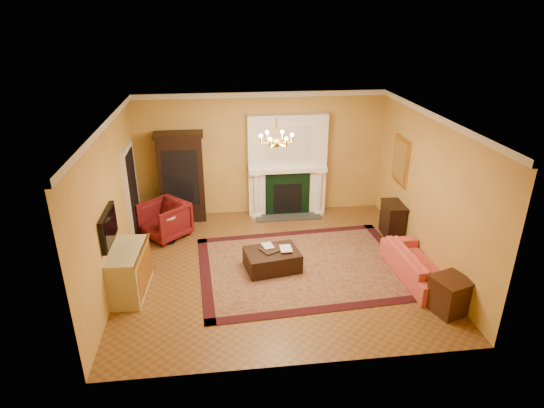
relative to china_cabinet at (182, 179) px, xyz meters
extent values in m
cube|color=brown|center=(1.93, -2.49, -1.05)|extent=(6.00, 5.50, 0.02)
cube|color=white|center=(1.93, -2.49, 1.97)|extent=(6.00, 5.50, 0.02)
cube|color=gold|center=(1.93, 0.27, 0.46)|extent=(6.00, 0.02, 3.00)
cube|color=gold|center=(1.93, -5.25, 0.46)|extent=(6.00, 0.02, 3.00)
cube|color=gold|center=(-1.08, -2.49, 0.46)|extent=(0.02, 5.50, 3.00)
cube|color=gold|center=(4.94, -2.49, 0.46)|extent=(0.02, 5.50, 3.00)
cube|color=white|center=(2.53, 0.10, 0.21)|extent=(1.90, 0.32, 2.50)
cube|color=silver|center=(2.53, -0.07, 0.81)|extent=(1.10, 0.01, 0.80)
cube|color=black|center=(2.53, -0.07, -0.49)|extent=(1.10, 0.02, 1.10)
cube|color=black|center=(2.53, -0.08, -0.59)|extent=(0.70, 0.02, 0.75)
cube|color=#333333|center=(2.53, -0.19, -1.02)|extent=(1.60, 0.50, 0.04)
cube|color=white|center=(2.53, 0.04, 0.14)|extent=(1.90, 0.44, 0.10)
cylinder|color=white|center=(1.75, -0.08, -0.45)|extent=(0.14, 0.14, 1.18)
cylinder|color=white|center=(3.31, -0.08, -0.45)|extent=(0.14, 0.14, 1.18)
cube|color=silver|center=(1.93, 0.22, 1.90)|extent=(6.00, 0.08, 0.12)
cube|color=silver|center=(-1.03, -2.49, 1.90)|extent=(0.08, 5.50, 0.12)
cube|color=silver|center=(4.89, -2.49, 1.90)|extent=(0.08, 5.50, 0.12)
cube|color=silver|center=(-1.03, -0.79, 0.01)|extent=(0.08, 1.05, 2.10)
cube|color=black|center=(-0.99, -0.79, -0.02)|extent=(0.02, 0.85, 1.95)
cube|color=black|center=(-1.02, -3.09, 0.31)|extent=(0.08, 0.95, 0.58)
cube|color=black|center=(-0.97, -3.09, 0.31)|extent=(0.01, 0.85, 0.48)
cube|color=gold|center=(4.90, -1.09, 0.61)|extent=(0.05, 0.76, 1.05)
cube|color=white|center=(4.88, -1.09, 0.61)|extent=(0.01, 0.62, 0.90)
cylinder|color=gold|center=(1.93, -2.49, 1.76)|extent=(0.03, 0.03, 0.40)
sphere|color=gold|center=(1.93, -2.49, 1.51)|extent=(0.16, 0.16, 0.16)
sphere|color=#FFE5B2|center=(2.21, -2.49, 1.65)|extent=(0.07, 0.07, 0.07)
sphere|color=#FFE5B2|center=(2.07, -2.25, 1.65)|extent=(0.07, 0.07, 0.07)
sphere|color=#FFE5B2|center=(1.79, -2.25, 1.65)|extent=(0.07, 0.07, 0.07)
sphere|color=#FFE5B2|center=(1.65, -2.49, 1.65)|extent=(0.07, 0.07, 0.07)
sphere|color=#FFE5B2|center=(1.79, -2.73, 1.65)|extent=(0.07, 0.07, 0.07)
sphere|color=#FFE5B2|center=(2.07, -2.73, 1.65)|extent=(0.07, 0.07, 0.07)
cube|color=#400D12|center=(2.49, -2.56, -1.03)|extent=(4.30, 3.34, 0.02)
cube|color=black|center=(0.00, 0.00, 0.00)|extent=(1.05, 0.50, 2.07)
imported|color=maroon|center=(-0.37, -0.90, -0.58)|extent=(1.22, 1.22, 0.92)
cylinder|color=black|center=(-0.27, -1.20, -1.02)|extent=(0.25, 0.25, 0.04)
cylinder|color=black|center=(-0.27, -1.20, -0.72)|extent=(0.05, 0.05, 0.57)
cylinder|color=silver|center=(-0.27, -1.20, -0.41)|extent=(0.36, 0.36, 0.03)
cube|color=tan|center=(-0.80, -3.07, -0.60)|extent=(0.63, 1.21, 0.88)
imported|color=#E15047|center=(4.57, -3.19, -0.66)|extent=(0.64, 1.93, 0.74)
cube|color=#36180E|center=(4.65, -4.28, -0.73)|extent=(0.66, 0.66, 0.61)
cube|color=black|center=(4.71, -1.44, -0.66)|extent=(0.41, 0.69, 0.74)
cube|color=black|center=(1.85, -2.57, -0.83)|extent=(1.14, 0.91, 0.38)
cube|color=black|center=(1.85, -2.51, -0.62)|extent=(0.52, 0.48, 0.03)
imported|color=gray|center=(1.68, -2.44, -0.48)|extent=(0.20, 0.07, 0.27)
imported|color=gray|center=(2.01, -2.57, -0.46)|extent=(0.22, 0.03, 0.30)
cylinder|color=gray|center=(1.82, 0.04, 0.24)|extent=(0.11, 0.11, 0.09)
cone|color=black|center=(1.82, 0.04, 0.45)|extent=(0.16, 0.16, 0.34)
cylinder|color=gray|center=(3.12, 0.04, 0.24)|extent=(0.12, 0.12, 0.10)
cone|color=black|center=(3.12, 0.04, 0.47)|extent=(0.17, 0.17, 0.37)
camera|label=1|loc=(0.91, -10.28, 3.73)|focal=30.00mm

